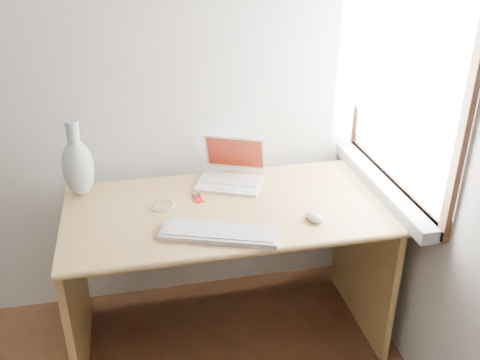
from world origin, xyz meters
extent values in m
cube|color=white|center=(1.75, 1.30, 1.32)|extent=(0.01, 0.90, 1.00)
cube|color=gray|center=(1.69, 1.30, 0.79)|extent=(0.10, 0.96, 0.06)
cube|color=white|center=(1.67, 1.30, 1.35)|extent=(0.02, 0.84, 0.92)
cube|color=tan|center=(0.94, 1.29, 0.75)|extent=(1.44, 0.72, 0.03)
cube|color=tan|center=(0.24, 1.29, 0.37)|extent=(0.03, 0.68, 0.73)
cube|color=tan|center=(1.64, 1.29, 0.37)|extent=(0.03, 0.68, 0.73)
cube|color=tan|center=(0.94, 1.64, 0.49)|extent=(1.38, 0.03, 0.49)
cube|color=white|center=(0.99, 1.50, 0.77)|extent=(0.36, 0.31, 0.01)
cube|color=silver|center=(0.99, 1.50, 0.78)|extent=(0.30, 0.22, 0.00)
cube|color=white|center=(0.99, 1.60, 0.87)|extent=(0.31, 0.19, 0.19)
cube|color=maroon|center=(0.99, 1.60, 0.87)|extent=(0.28, 0.17, 0.17)
cube|color=silver|center=(0.87, 1.06, 0.77)|extent=(0.50, 0.30, 0.02)
cube|color=silver|center=(0.87, 1.06, 0.78)|extent=(0.46, 0.26, 0.00)
ellipsoid|color=white|center=(1.29, 1.10, 0.78)|extent=(0.09, 0.11, 0.03)
cube|color=#A30B0D|center=(0.83, 1.39, 0.76)|extent=(0.05, 0.09, 0.01)
cube|color=black|center=(0.83, 1.39, 0.77)|extent=(0.03, 0.03, 0.00)
torus|color=silver|center=(0.66, 1.36, 0.76)|extent=(0.12, 0.12, 0.01)
cube|color=silver|center=(0.72, 1.16, 0.76)|extent=(0.04, 0.09, 0.01)
ellipsoid|color=silver|center=(0.30, 1.55, 0.90)|extent=(0.14, 0.14, 0.27)
cylinder|color=silver|center=(0.30, 1.55, 1.07)|extent=(0.06, 0.06, 0.11)
cylinder|color=#8BB0DF|center=(0.30, 1.55, 1.12)|extent=(0.07, 0.07, 0.01)
camera|label=1|loc=(0.57, -0.76, 1.96)|focal=40.00mm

